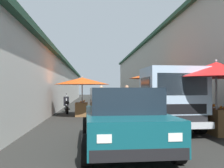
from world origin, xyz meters
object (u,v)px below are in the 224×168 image
Objects in this scene: vendor_by_crates at (101,95)px; parked_scooter at (67,105)px; fruit_stall_near_right at (148,83)px; hatchback_car at (122,117)px; fruit_stall_far_right at (217,76)px; delivery_truck at (165,100)px; fruit_stall_far_left at (82,84)px; vendor_in_shade at (127,98)px; fruit_stall_near_left at (165,85)px.

vendor_by_crates reaches higher than parked_scooter.
fruit_stall_near_right is at bearing -92.19° from parked_scooter.
hatchback_car reaches higher than parked_scooter.
vendor_by_crates reaches higher than hatchback_car.
fruit_stall_far_right is 0.51× the size of delivery_truck.
fruit_stall_near_right is 7.30m from fruit_stall_far_right.
fruit_stall_far_left is 5.43m from delivery_truck.
vendor_in_shade is 0.96× the size of parked_scooter.
delivery_truck is 9.39m from vendor_by_crates.
vendor_by_crates reaches higher than vendor_in_shade.
delivery_truck is (-4.07, 1.22, -0.59)m from fruit_stall_near_left.
fruit_stall_near_right is 1.92m from vendor_in_shade.
vendor_in_shade is (1.23, 1.77, -0.69)m from fruit_stall_near_left.
fruit_stall_near_right is 2.22m from fruit_stall_near_left.
hatchback_car is (-6.27, 2.97, -0.89)m from fruit_stall_near_left.
hatchback_car is (-6.70, -1.22, -0.93)m from fruit_stall_far_left.
fruit_stall_near_right is at bearing 8.72° from fruit_stall_near_left.
parked_scooter is at bearing 71.49° from vendor_in_shade.
fruit_stall_near_right reaches higher than fruit_stall_far_right.
fruit_stall_near_left is at bearing -124.93° from vendor_in_shade.
fruit_stall_far_right is 3.41m from hatchback_car.
fruit_stall_near_left is 7.00m from hatchback_car.
fruit_stall_near_left is 6.00m from vendor_by_crates.
fruit_stall_far_left reaches higher than hatchback_car.
parked_scooter is (1.94, 0.97, -1.22)m from fruit_stall_far_left.
parked_scooter is (6.44, 3.94, -0.59)m from delivery_truck.
fruit_stall_near_left is at bearing -149.56° from vendor_by_crates.
fruit_stall_far_right is at bearing -179.43° from fruit_stall_near_left.
parked_scooter is at bearing 34.91° from fruit_stall_far_right.
fruit_stall_near_left is 0.88× the size of fruit_stall_far_left.
vendor_in_shade is 3.62m from parked_scooter.
fruit_stall_far_right is at bearing -68.89° from hatchback_car.
hatchback_car is (-1.17, 3.02, -1.07)m from fruit_stall_far_right.
fruit_stall_near_right reaches higher than fruit_stall_near_left.
fruit_stall_far_right reaches higher than vendor_in_shade.
vendor_by_crates is (5.14, 3.02, -0.67)m from fruit_stall_near_left.
vendor_by_crates is 0.98× the size of parked_scooter.
delivery_truck is at bearing -38.54° from hatchback_car.
vendor_in_shade is at bearing 123.63° from fruit_stall_near_right.
vendor_in_shade is at bearing 55.07° from fruit_stall_near_left.
vendor_by_crates is (11.41, 0.05, 0.22)m from hatchback_car.
fruit_stall_near_right is 4.08m from vendor_by_crates.
parked_scooter is (0.19, 4.83, -1.34)m from fruit_stall_near_right.
fruit_stall_far_right reaches higher than hatchback_car.
fruit_stall_far_right reaches higher than fruit_stall_near_left.
vendor_in_shade is (0.80, -2.43, -0.73)m from fruit_stall_far_left.
delivery_truck is 3.07× the size of vendor_in_shade.
hatchback_car is at bearing 111.11° from fruit_stall_far_right.
hatchback_car is 7.60m from vendor_in_shade.
vendor_by_crates is 1.02× the size of vendor_in_shade.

